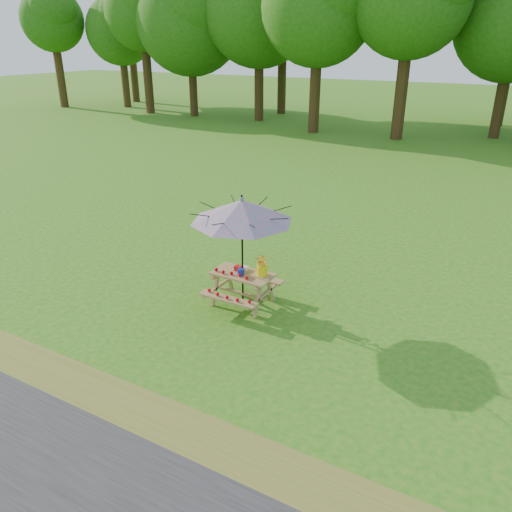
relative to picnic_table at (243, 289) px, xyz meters
The scene contains 6 objects.
ground 4.92m from the picnic_table, behind, with size 120.00×120.00×0.00m, color #227315.
picnic_table is the anchor object (origin of this frame).
patio_umbrella 1.62m from the picnic_table, 84.81° to the left, with size 1.99×1.99×2.25m.
produce_bins 0.40m from the picnic_table, 157.71° to the left, with size 0.28×0.38×0.13m.
tomatoes_row 0.44m from the picnic_table, 130.20° to the right, with size 0.77×0.13×0.07m, color #BF060F, non-canonical shape.
flower_bucket 0.70m from the picnic_table, 17.64° to the left, with size 0.33×0.31×0.45m.
Camera 1 is at (9.36, -6.71, 4.86)m, focal length 35.00 mm.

